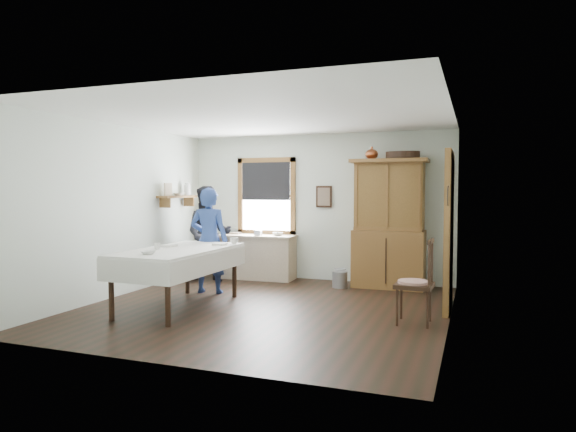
% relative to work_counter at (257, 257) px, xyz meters
% --- Properties ---
extents(room, '(5.01, 5.01, 2.70)m').
position_rel_work_counter_xyz_m(room, '(1.06, -2.17, 0.94)').
color(room, black).
rests_on(room, ground).
extents(window, '(1.18, 0.07, 1.48)m').
position_rel_work_counter_xyz_m(window, '(0.06, 0.29, 1.22)').
color(window, white).
rests_on(window, room).
extents(doorway, '(0.09, 1.14, 2.22)m').
position_rel_work_counter_xyz_m(doorway, '(3.52, -1.32, 0.75)').
color(doorway, '#494234').
rests_on(doorway, room).
extents(wall_shelf, '(0.24, 1.00, 0.44)m').
position_rel_work_counter_xyz_m(wall_shelf, '(-1.31, -0.64, 1.16)').
color(wall_shelf, brown).
rests_on(wall_shelf, room).
extents(framed_picture, '(0.30, 0.04, 0.40)m').
position_rel_work_counter_xyz_m(framed_picture, '(1.21, 0.29, 1.14)').
color(framed_picture, black).
rests_on(framed_picture, room).
extents(rug_beater, '(0.01, 0.27, 0.27)m').
position_rel_work_counter_xyz_m(rug_beater, '(3.51, -1.87, 1.31)').
color(rug_beater, black).
rests_on(rug_beater, room).
extents(work_counter, '(1.46, 0.59, 0.83)m').
position_rel_work_counter_xyz_m(work_counter, '(0.00, 0.00, 0.00)').
color(work_counter, tan).
rests_on(work_counter, room).
extents(china_hutch, '(1.30, 0.62, 2.20)m').
position_rel_work_counter_xyz_m(china_hutch, '(2.46, -0.01, 0.69)').
color(china_hutch, brown).
rests_on(china_hutch, room).
extents(dining_table, '(1.13, 2.12, 0.84)m').
position_rel_work_counter_xyz_m(dining_table, '(-0.10, -2.57, 0.01)').
color(dining_table, silver).
rests_on(dining_table, room).
extents(spindle_chair, '(0.52, 0.52, 1.08)m').
position_rel_work_counter_xyz_m(spindle_chair, '(3.14, -2.30, 0.12)').
color(spindle_chair, black).
rests_on(spindle_chair, room).
extents(pail, '(0.32, 0.32, 0.28)m').
position_rel_work_counter_xyz_m(pail, '(1.68, -0.32, -0.28)').
color(pail, '#94969B').
rests_on(pail, room).
extents(wicker_basket, '(0.33, 0.24, 0.19)m').
position_rel_work_counter_xyz_m(wicker_basket, '(2.06, -0.14, -0.32)').
color(wicker_basket, '#A67A4B').
rests_on(wicker_basket, room).
extents(woman_blue, '(0.63, 0.47, 1.59)m').
position_rel_work_counter_xyz_m(woman_blue, '(-0.20, -1.49, 0.38)').
color(woman_blue, navy).
rests_on(woman_blue, room).
extents(figure_dark, '(0.92, 0.79, 1.62)m').
position_rel_work_counter_xyz_m(figure_dark, '(-0.70, -0.59, 0.39)').
color(figure_dark, black).
rests_on(figure_dark, room).
extents(table_cup_a, '(0.16, 0.16, 0.10)m').
position_rel_work_counter_xyz_m(table_cup_a, '(0.35, -1.70, 0.48)').
color(table_cup_a, silver).
rests_on(table_cup_a, dining_table).
extents(table_cup_b, '(0.12, 0.12, 0.10)m').
position_rel_work_counter_xyz_m(table_cup_b, '(-0.32, -2.76, 0.48)').
color(table_cup_b, silver).
rests_on(table_cup_b, dining_table).
extents(table_bowl, '(0.22, 0.22, 0.05)m').
position_rel_work_counter_xyz_m(table_bowl, '(-0.11, -3.26, 0.46)').
color(table_bowl, silver).
rests_on(table_bowl, dining_table).
extents(counter_book, '(0.19, 0.24, 0.02)m').
position_rel_work_counter_xyz_m(counter_book, '(-0.60, 0.08, 0.42)').
color(counter_book, '#715D4B').
rests_on(counter_book, work_counter).
extents(counter_bowl, '(0.23, 0.23, 0.06)m').
position_rel_work_counter_xyz_m(counter_bowl, '(0.41, 0.01, 0.44)').
color(counter_bowl, silver).
rests_on(counter_bowl, work_counter).
extents(shelf_bowl, '(0.22, 0.22, 0.05)m').
position_rel_work_counter_xyz_m(shelf_bowl, '(-1.31, -0.62, 1.18)').
color(shelf_bowl, silver).
rests_on(shelf_bowl, wall_shelf).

